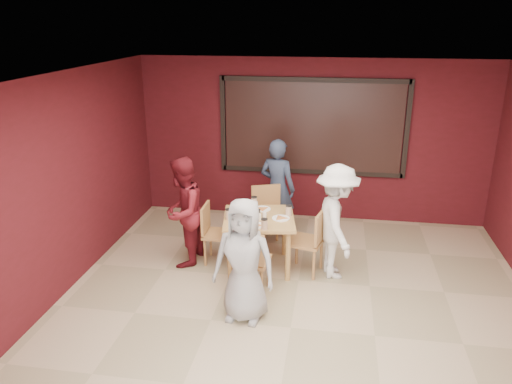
% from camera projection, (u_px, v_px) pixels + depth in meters
% --- Properties ---
extents(floor, '(7.00, 7.00, 0.00)m').
position_uv_depth(floor, '(291.00, 328.00, 5.82)').
color(floor, tan).
rests_on(floor, ground).
extents(window_blinds, '(3.00, 0.02, 1.50)m').
position_uv_depth(window_blinds, '(312.00, 127.00, 8.48)').
color(window_blinds, black).
extents(dining_table, '(1.13, 1.13, 0.93)m').
position_uv_depth(dining_table, '(259.00, 224.00, 7.01)').
color(dining_table, tan).
rests_on(dining_table, floor).
extents(chair_front, '(0.48, 0.48, 0.91)m').
position_uv_depth(chair_front, '(250.00, 258.00, 6.36)').
color(chair_front, '#AC6D43').
rests_on(chair_front, floor).
extents(chair_back, '(0.60, 0.60, 0.96)m').
position_uv_depth(chair_back, '(268.00, 213.00, 7.76)').
color(chair_back, '#AC6D43').
rests_on(chair_back, floor).
extents(chair_left, '(0.43, 0.43, 0.88)m').
position_uv_depth(chair_left, '(214.00, 230.00, 7.25)').
color(chair_left, '#AC6D43').
rests_on(chair_left, floor).
extents(chair_right, '(0.55, 0.55, 0.94)m').
position_uv_depth(chair_right, '(311.00, 238.00, 6.90)').
color(chair_right, '#AC6D43').
rests_on(chair_right, floor).
extents(diner_front, '(0.79, 0.57, 1.52)m').
position_uv_depth(diner_front, '(244.00, 261.00, 5.78)').
color(diner_front, '#A2A2A2').
rests_on(diner_front, floor).
extents(diner_back, '(0.69, 0.56, 1.64)m').
position_uv_depth(diner_back, '(277.00, 189.00, 8.00)').
color(diner_back, '#2E3A51').
rests_on(diner_back, floor).
extents(diner_left, '(0.67, 0.82, 1.59)m').
position_uv_depth(diner_left, '(183.00, 212.00, 7.11)').
color(diner_left, maroon).
rests_on(diner_left, floor).
extents(diner_right, '(0.82, 1.15, 1.60)m').
position_uv_depth(diner_right, '(337.00, 222.00, 6.76)').
color(diner_right, white).
rests_on(diner_right, floor).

